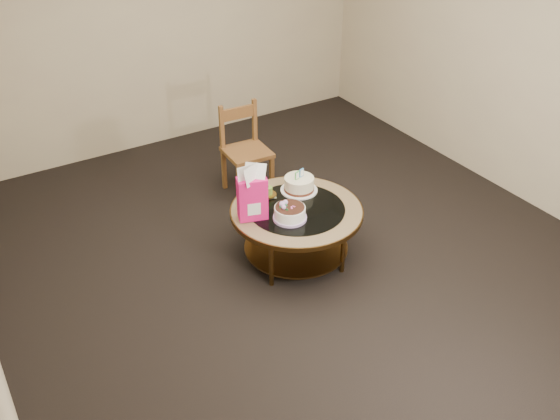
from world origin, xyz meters
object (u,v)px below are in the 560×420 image
cream_cake (299,184)px  gift_bag (252,193)px  dining_chair (245,150)px  coffee_table (296,217)px  decorated_cake (290,213)px

cream_cake → gift_bag: (-0.50, -0.14, 0.15)m
cream_cake → dining_chair: 0.92m
coffee_table → dining_chair: bearing=81.4°
coffee_table → dining_chair: (0.17, 1.12, 0.04)m
decorated_cake → dining_chair: size_ratio=0.30×
dining_chair → cream_cake: bearing=-87.9°
coffee_table → decorated_cake: decorated_cake is taller
coffee_table → decorated_cake: (-0.12, -0.10, 0.13)m
coffee_table → cream_cake: bearing=53.0°
gift_bag → dining_chair: 1.20m
decorated_cake → dining_chair: dining_chair is taller
gift_bag → cream_cake: bearing=32.9°
coffee_table → cream_cake: cream_cake is taller
cream_cake → dining_chair: size_ratio=0.35×
coffee_table → gift_bag: 0.46m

